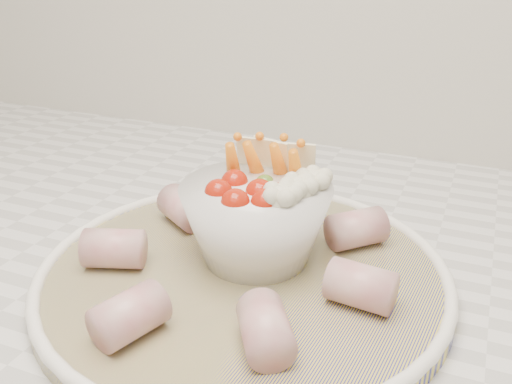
% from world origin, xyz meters
% --- Properties ---
extents(serving_platter, '(0.42, 0.42, 0.02)m').
position_xyz_m(serving_platter, '(-0.16, 1.35, 0.93)').
color(serving_platter, navy).
rests_on(serving_platter, kitchen_counter).
extents(veggie_bowl, '(0.14, 0.14, 0.11)m').
position_xyz_m(veggie_bowl, '(-0.16, 1.37, 0.98)').
color(veggie_bowl, white).
rests_on(veggie_bowl, serving_platter).
extents(cured_meat_rolls, '(0.29, 0.31, 0.04)m').
position_xyz_m(cured_meat_rolls, '(-0.16, 1.35, 0.95)').
color(cured_meat_rolls, '#B25159').
rests_on(cured_meat_rolls, serving_platter).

